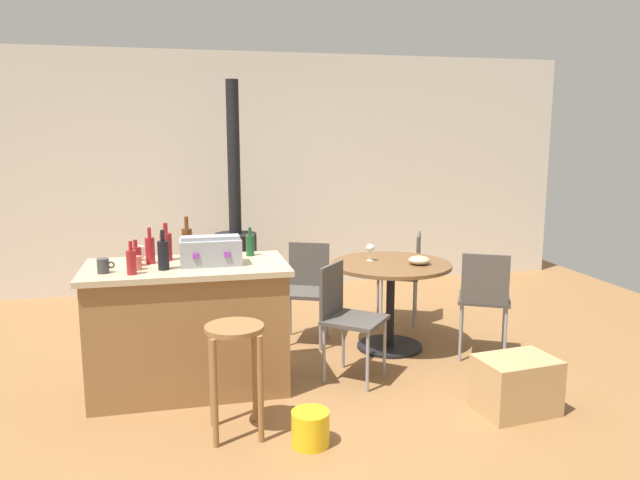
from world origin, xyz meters
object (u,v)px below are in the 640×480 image
(toolbox, at_px, (211,251))
(bottle_3, at_px, (131,262))
(folding_chair_left, at_px, (405,270))
(cup_2, at_px, (136,263))
(cardboard_box, at_px, (516,385))
(wood_stove, at_px, (236,251))
(bottle_5, at_px, (187,243))
(bottle_1, at_px, (250,245))
(wine_glass, at_px, (370,248))
(kitchen_island, at_px, (189,327))
(bottle_6, at_px, (136,256))
(cup_1, at_px, (139,253))
(plastic_bucket, at_px, (310,428))
(folding_chair_right, at_px, (306,285))
(bottle_0, at_px, (166,246))
(bottle_2, at_px, (163,254))
(wooden_stool, at_px, (235,354))
(cup_0, at_px, (103,266))
(serving_bowl, at_px, (419,260))
(dining_table, at_px, (391,283))
(bottle_4, at_px, (150,250))
(folding_chair_far, at_px, (484,295))
(folding_chair_near, at_px, (346,312))

(toolbox, height_order, bottle_3, bottle_3)
(folding_chair_left, distance_m, bottle_3, 2.80)
(cup_2, height_order, cardboard_box, cup_2)
(wood_stove, distance_m, bottle_5, 2.07)
(bottle_1, bearing_deg, wine_glass, 19.37)
(kitchen_island, xyz_separation_m, folding_chair_left, (2.05, 1.13, 0.05))
(bottle_6, bearing_deg, cup_1, 87.86)
(bottle_5, xyz_separation_m, plastic_bucket, (0.65, -1.17, -0.92))
(folding_chair_right, bearing_deg, folding_chair_left, 16.82)
(bottle_0, relative_size, bottle_2, 1.01)
(bottle_1, xyz_separation_m, bottle_6, (-0.80, -0.18, -0.01))
(wooden_stool, relative_size, cup_0, 6.11)
(bottle_5, height_order, cup_1, bottle_5)
(wine_glass, bearing_deg, cup_0, -160.48)
(toolbox, distance_m, bottle_5, 0.26)
(wood_stove, bearing_deg, toolbox, -99.60)
(wooden_stool, xyz_separation_m, bottle_0, (-0.39, 0.94, 0.50))
(bottle_2, height_order, serving_bowl, bottle_2)
(folding_chair_right, height_order, cup_0, cup_0)
(serving_bowl, height_order, cardboard_box, serving_bowl)
(dining_table, height_order, bottle_3, bottle_3)
(folding_chair_right, distance_m, serving_bowl, 1.01)
(dining_table, height_order, bottle_5, bottle_5)
(bottle_2, bearing_deg, bottle_3, -153.69)
(wooden_stool, bearing_deg, bottle_5, 104.62)
(bottle_2, relative_size, serving_bowl, 1.49)
(bottle_4, bearing_deg, bottle_5, 16.62)
(wooden_stool, height_order, plastic_bucket, wooden_stool)
(toolbox, xyz_separation_m, serving_bowl, (1.71, 0.39, -0.23))
(bottle_0, height_order, cup_2, bottle_0)
(wood_stove, distance_m, bottle_3, 2.55)
(bottle_3, bearing_deg, wooden_stool, -41.66)
(kitchen_island, height_order, bottle_6, bottle_6)
(kitchen_island, xyz_separation_m, cardboard_box, (2.07, -0.87, -0.27))
(bottle_5, relative_size, plastic_bucket, 1.40)
(bottle_2, bearing_deg, dining_table, 17.82)
(folding_chair_far, bearing_deg, bottle_2, -176.14)
(bottle_4, xyz_separation_m, cup_1, (-0.09, 0.12, -0.05))
(bottle_4, height_order, bottle_6, bottle_4)
(folding_chair_near, distance_m, folding_chair_far, 1.18)
(bottle_1, xyz_separation_m, serving_bowl, (1.40, 0.14, -0.21))
(cup_0, relative_size, cardboard_box, 0.23)
(bottle_3, bearing_deg, folding_chair_right, 37.28)
(wooden_stool, distance_m, folding_chair_far, 2.20)
(bottle_1, bearing_deg, cup_0, -160.33)
(wooden_stool, xyz_separation_m, folding_chair_far, (2.05, 0.80, 0.02))
(folding_chair_right, bearing_deg, wine_glass, -24.90)
(bottle_5, relative_size, cup_1, 2.69)
(wood_stove, distance_m, plastic_bucket, 3.16)
(toolbox, relative_size, plastic_bucket, 1.86)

